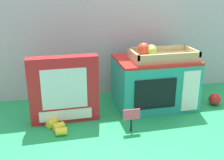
% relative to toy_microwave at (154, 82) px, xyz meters
% --- Properties ---
extents(ground_plane, '(1.70, 1.70, 0.00)m').
position_rel_toy_microwave_xyz_m(ground_plane, '(-0.12, -0.04, -0.12)').
color(ground_plane, '#219E54').
rests_on(ground_plane, ground).
extents(display_back_panel, '(1.61, 0.03, 0.70)m').
position_rel_toy_microwave_xyz_m(display_back_panel, '(-0.12, 0.22, 0.23)').
color(display_back_panel, '#B7BABF').
rests_on(display_back_panel, ground).
extents(toy_microwave, '(0.37, 0.26, 0.24)m').
position_rel_toy_microwave_xyz_m(toy_microwave, '(0.00, 0.00, 0.00)').
color(toy_microwave, teal).
rests_on(toy_microwave, ground).
extents(food_groups_crate, '(0.30, 0.16, 0.08)m').
position_rel_toy_microwave_xyz_m(food_groups_crate, '(0.01, -0.03, 0.14)').
color(food_groups_crate, tan).
rests_on(food_groups_crate, toy_microwave).
extents(cookie_set_box, '(0.29, 0.06, 0.29)m').
position_rel_toy_microwave_xyz_m(cookie_set_box, '(-0.44, -0.07, 0.03)').
color(cookie_set_box, red).
rests_on(cookie_set_box, ground).
extents(price_sign, '(0.07, 0.01, 0.10)m').
position_rel_toy_microwave_xyz_m(price_sign, '(-0.18, -0.23, -0.05)').
color(price_sign, black).
rests_on(price_sign, ground).
extents(loose_toy_banana, '(0.08, 0.12, 0.03)m').
position_rel_toy_microwave_xyz_m(loose_toy_banana, '(-0.48, -0.15, -0.10)').
color(loose_toy_banana, yellow).
rests_on(loose_toy_banana, ground).
extents(loose_toy_apple, '(0.06, 0.06, 0.06)m').
position_rel_toy_microwave_xyz_m(loose_toy_apple, '(0.30, -0.07, -0.09)').
color(loose_toy_apple, red).
rests_on(loose_toy_apple, ground).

